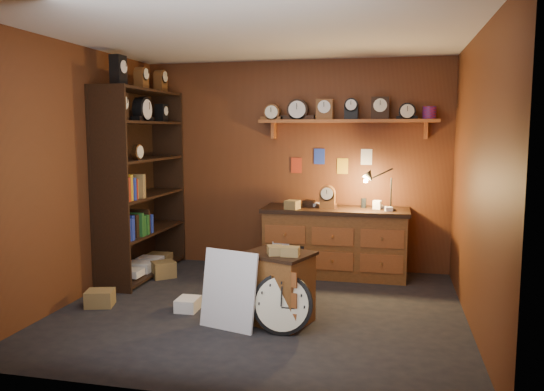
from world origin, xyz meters
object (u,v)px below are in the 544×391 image
Objects in this scene: shelving_unit at (139,175)px; low_cabinet at (278,284)px; big_round_clock at (282,304)px; workbench at (335,238)px.

shelving_unit is 2.56m from low_cabinet.
big_round_clock is at bearing -50.10° from low_cabinet.
shelving_unit is at bearing 144.26° from big_round_clock.
shelving_unit is 1.44× the size of workbench.
shelving_unit is 4.71× the size of big_round_clock.
big_round_clock is at bearing -35.74° from shelving_unit.
low_cabinet is at bearing 109.62° from big_round_clock.
workbench is 2.35× the size of low_cabinet.
low_cabinet is 1.39× the size of big_round_clock.
shelving_unit is 3.38× the size of low_cabinet.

